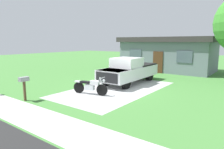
# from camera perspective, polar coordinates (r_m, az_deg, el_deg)

# --- Properties ---
(ground_plane) EXTENTS (80.00, 80.00, 0.00)m
(ground_plane) POSITION_cam_1_polar(r_m,az_deg,el_deg) (13.16, 1.30, -4.15)
(ground_plane) COLOR #437C38
(driveway_pad) EXTENTS (4.49, 8.43, 0.01)m
(driveway_pad) POSITION_cam_1_polar(r_m,az_deg,el_deg) (13.16, 1.30, -4.14)
(driveway_pad) COLOR #AAAAAA
(driveway_pad) RESTS_ON ground
(sidewalk_strip) EXTENTS (36.00, 1.80, 0.01)m
(sidewalk_strip) POSITION_cam_1_polar(r_m,az_deg,el_deg) (9.16, -21.44, -10.88)
(sidewalk_strip) COLOR #B3B3AE
(sidewalk_strip) RESTS_ON ground
(motorcycle) EXTENTS (2.18, 0.84, 1.09)m
(motorcycle) POSITION_cam_1_polar(r_m,az_deg,el_deg) (11.86, -6.13, -3.36)
(motorcycle) COLOR black
(motorcycle) RESTS_ON ground
(pickup_truck) EXTENTS (2.07, 5.65, 1.90)m
(pickup_truck) POSITION_cam_1_polar(r_m,az_deg,el_deg) (15.11, 5.05, 1.25)
(pickup_truck) COLOR black
(pickup_truck) RESTS_ON ground
(mailbox) EXTENTS (0.26, 0.48, 1.26)m
(mailbox) POSITION_cam_1_polar(r_m,az_deg,el_deg) (11.38, -23.54, -2.03)
(mailbox) COLOR #4C3823
(mailbox) RESTS_ON ground
(neighbor_house) EXTENTS (9.60, 5.60, 3.50)m
(neighbor_house) POSITION_cam_1_polar(r_m,az_deg,el_deg) (22.50, 15.48, 5.73)
(neighbor_house) COLOR slate
(neighbor_house) RESTS_ON ground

